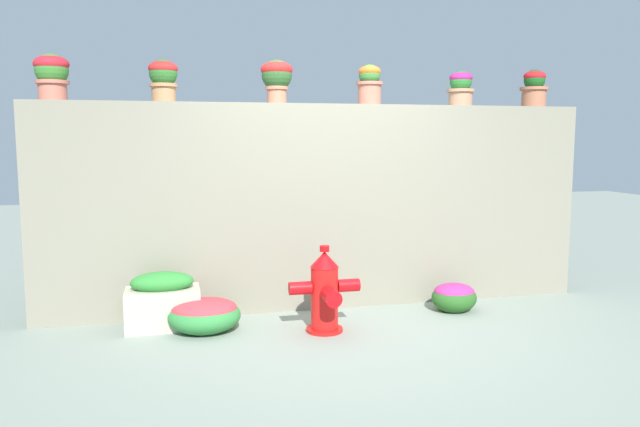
% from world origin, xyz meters
% --- Properties ---
extents(ground_plane, '(24.00, 24.00, 0.00)m').
position_xyz_m(ground_plane, '(0.00, 0.00, 0.00)').
color(ground_plane, gray).
extents(stone_wall, '(5.41, 0.42, 1.99)m').
position_xyz_m(stone_wall, '(0.00, 1.20, 0.99)').
color(stone_wall, gray).
rests_on(stone_wall, ground).
extents(potted_plant_0, '(0.30, 0.30, 0.41)m').
position_xyz_m(potted_plant_0, '(-2.43, 1.24, 2.23)').
color(potted_plant_0, '#C46A56').
rests_on(potted_plant_0, stone_wall).
extents(potted_plant_1, '(0.26, 0.26, 0.38)m').
position_xyz_m(potted_plant_1, '(-1.48, 1.17, 2.22)').
color(potted_plant_1, '#B17C51').
rests_on(potted_plant_1, stone_wall).
extents(potted_plant_2, '(0.31, 0.31, 0.42)m').
position_xyz_m(potted_plant_2, '(-0.43, 1.22, 2.25)').
color(potted_plant_2, '#BB6E52').
rests_on(potted_plant_2, stone_wall).
extents(potted_plant_3, '(0.27, 0.27, 0.40)m').
position_xyz_m(potted_plant_3, '(0.50, 1.21, 2.21)').
color(potted_plant_3, '#B96953').
rests_on(potted_plant_3, stone_wall).
extents(potted_plant_4, '(0.28, 0.28, 0.36)m').
position_xyz_m(potted_plant_4, '(1.47, 1.17, 2.18)').
color(potted_plant_4, tan).
rests_on(potted_plant_4, stone_wall).
extents(potted_plant_5, '(0.30, 0.30, 0.39)m').
position_xyz_m(potted_plant_5, '(2.33, 1.19, 2.20)').
color(potted_plant_5, '#AE694B').
rests_on(potted_plant_5, stone_wall).
extents(fire_hydrant, '(0.62, 0.49, 0.75)m').
position_xyz_m(fire_hydrant, '(-0.18, 0.30, 0.34)').
color(fire_hydrant, red).
rests_on(fire_hydrant, ground).
extents(flower_bush_left, '(0.63, 0.56, 0.30)m').
position_xyz_m(flower_bush_left, '(-1.19, 0.57, 0.15)').
color(flower_bush_left, '#31823C').
rests_on(flower_bush_left, ground).
extents(flower_bush_right, '(0.44, 0.39, 0.28)m').
position_xyz_m(flower_bush_right, '(1.19, 0.64, 0.15)').
color(flower_bush_right, '#285D21').
rests_on(flower_bush_right, ground).
extents(planter_box, '(0.64, 0.36, 0.51)m').
position_xyz_m(planter_box, '(-1.54, 0.73, 0.24)').
color(planter_box, '#B5AE97').
rests_on(planter_box, ground).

